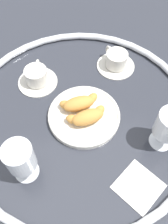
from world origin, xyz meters
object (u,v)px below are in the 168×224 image
Objects in this scene: croissant_large at (87,117)px; coffee_cup_far at (116,61)px; coffee_cup_near at (37,77)px; folded_napkin at (139,186)px; croissant_small at (80,103)px; pastry_plate at (84,115)px; juice_glass_right at (20,159)px.

coffee_cup_far is (0.15, 0.21, -0.01)m from croissant_large.
coffee_cup_near is 0.48m from folded_napkin.
coffee_cup_near is (-0.12, 0.15, -0.01)m from croissant_small.
folded_napkin is (0.22, -0.42, -0.02)m from coffee_cup_near.
pastry_plate is 1.67× the size of coffee_cup_near.
pastry_plate is 1.62× the size of juice_glass_right.
croissant_small is at bearing 42.15° from juice_glass_right.
croissant_small is 1.01× the size of coffee_cup_near.
coffee_cup_far reaches higher than pastry_plate.
croissant_large is 0.99× the size of croissant_small.
croissant_large is at bearing 111.90° from folded_napkin.
croissant_small is at bearing 109.98° from folded_napkin.
pastry_plate is 0.25m from juice_glass_right.
coffee_cup_far is (0.28, 0.01, 0.00)m from coffee_cup_near.
croissant_small reaches higher than pastry_plate.
pastry_plate is 0.04m from croissant_large.
coffee_cup_near is at bearing -177.25° from coffee_cup_far.
coffee_cup_far is at bearing 2.75° from coffee_cup_near.
coffee_cup_near is at bearing 77.80° from juice_glass_right.
juice_glass_right is 1.27× the size of folded_napkin.
pastry_plate reaches higher than folded_napkin.
juice_glass_right is at bearing 159.56° from folded_napkin.
folded_napkin is at bearing -68.98° from pastry_plate.
croissant_large is 0.26m from coffee_cup_far.
croissant_small is at bearing 100.98° from pastry_plate.
croissant_large is at bearing -78.46° from croissant_small.
coffee_cup_near is at bearing 129.29° from croissant_small.
juice_glass_right is (-0.20, -0.12, 0.05)m from croissant_large.
coffee_cup_near reaches higher than folded_napkin.
coffee_cup_far is 1.24× the size of folded_napkin.
croissant_small is 1.01× the size of coffee_cup_far.
juice_glass_right is at bearing -149.73° from croissant_large.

